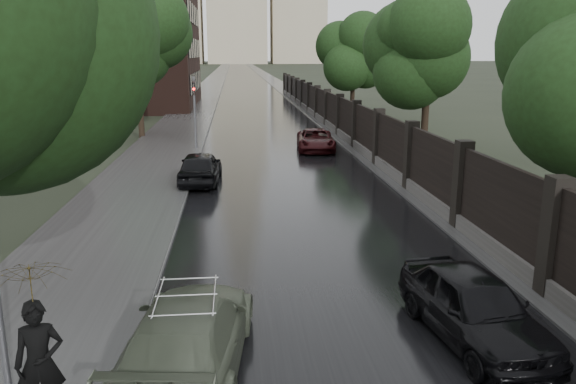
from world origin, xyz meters
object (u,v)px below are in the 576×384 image
(tree_right_b, at_px, (428,59))
(hatchback_left, at_px, (200,167))
(tree_right_c, at_px, (353,57))
(car_right_near, at_px, (474,307))
(traffic_light, at_px, (195,107))
(car_right_far, at_px, (316,140))
(tree_left_far, at_px, (137,53))
(volga_sedan, at_px, (188,336))
(pedestrian_umbrella, at_px, (32,297))

(tree_right_b, xyz_separation_m, hatchback_left, (-11.10, -5.16, -4.27))
(tree_right_c, height_order, car_right_near, tree_right_c)
(traffic_light, distance_m, hatchback_left, 8.37)
(traffic_light, relative_size, car_right_far, 0.94)
(car_right_near, bearing_deg, tree_left_far, 103.27)
(tree_right_b, bearing_deg, tree_right_c, 90.00)
(tree_left_far, xyz_separation_m, hatchback_left, (4.40, -13.16, -4.56))
(tree_right_b, height_order, volga_sedan, tree_right_b)
(volga_sedan, relative_size, car_right_near, 1.18)
(traffic_light, bearing_deg, pedestrian_umbrella, -91.43)
(tree_right_c, xyz_separation_m, car_right_near, (-5.34, -36.70, -4.29))
(car_right_far, bearing_deg, tree_right_c, 75.67)
(tree_left_far, xyz_separation_m, traffic_light, (3.70, -5.01, -2.84))
(volga_sedan, distance_m, car_right_near, 5.19)
(tree_right_b, relative_size, volga_sedan, 1.53)
(tree_right_c, height_order, car_right_far, tree_right_c)
(traffic_light, distance_m, volga_sedan, 22.40)
(hatchback_left, xyz_separation_m, pedestrian_umbrella, (-1.29, -15.47, 1.36))
(tree_left_far, distance_m, car_right_far, 12.58)
(pedestrian_umbrella, bearing_deg, tree_right_b, 48.36)
(traffic_light, bearing_deg, car_right_near, -73.41)
(traffic_light, bearing_deg, hatchback_left, -85.10)
(car_right_far, relative_size, pedestrian_umbrella, 1.50)
(tree_right_b, distance_m, tree_right_c, 18.00)
(tree_right_b, relative_size, traffic_light, 1.75)
(tree_right_b, bearing_deg, car_right_near, -105.93)
(tree_left_far, distance_m, traffic_light, 6.84)
(tree_right_b, bearing_deg, pedestrian_umbrella, -120.99)
(tree_right_c, bearing_deg, car_right_far, -108.60)
(tree_right_b, bearing_deg, traffic_light, 165.76)
(pedestrian_umbrella, bearing_deg, volga_sedan, 24.38)
(tree_right_b, height_order, car_right_far, tree_right_b)
(hatchback_left, height_order, car_right_far, hatchback_left)
(hatchback_left, bearing_deg, tree_right_b, -152.64)
(car_right_near, bearing_deg, car_right_far, 82.23)
(volga_sedan, distance_m, pedestrian_umbrella, 2.69)
(volga_sedan, bearing_deg, traffic_light, -79.93)
(traffic_light, bearing_deg, volga_sedan, -86.65)
(tree_right_c, distance_m, car_right_far, 17.06)
(hatchback_left, bearing_deg, pedestrian_umbrella, 87.64)
(tree_right_b, xyz_separation_m, tree_right_c, (0.00, 18.00, 0.00))
(traffic_light, distance_m, car_right_far, 6.81)
(car_right_near, distance_m, pedestrian_umbrella, 7.44)
(tree_left_far, distance_m, volga_sedan, 28.13)
(volga_sedan, bearing_deg, tree_left_far, -72.90)
(tree_left_far, bearing_deg, car_right_near, -69.16)
(car_right_far, xyz_separation_m, pedestrian_umbrella, (-7.13, -23.00, 1.45))
(tree_left_far, bearing_deg, volga_sedan, -79.61)
(tree_left_far, distance_m, car_right_near, 28.93)
(volga_sedan, height_order, hatchback_left, hatchback_left)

